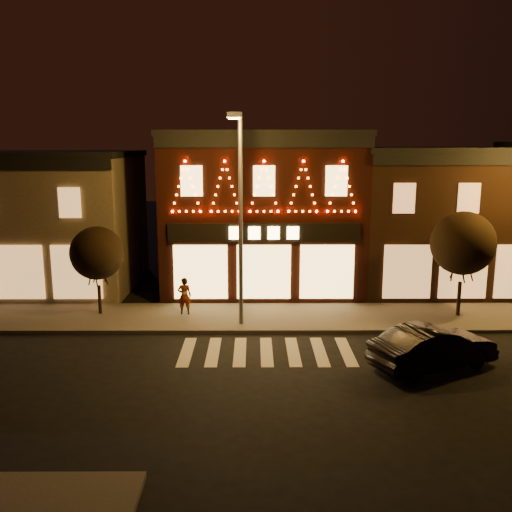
{
  "coord_description": "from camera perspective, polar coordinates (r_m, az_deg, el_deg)",
  "views": [
    {
      "loc": [
        -0.49,
        -15.74,
        7.67
      ],
      "look_at": [
        -0.4,
        4.0,
        3.68
      ],
      "focal_mm": 38.99,
      "sensor_mm": 36.0,
      "label": 1
    }
  ],
  "objects": [
    {
      "name": "ground",
      "position": [
        17.52,
        1.4,
        -14.53
      ],
      "size": [
        120.0,
        120.0,
        0.0
      ],
      "primitive_type": "plane",
      "color": "black",
      "rests_on": "ground"
    },
    {
      "name": "sidewalk_far",
      "position": [
        25.05,
        5.48,
        -6.27
      ],
      "size": [
        44.0,
        4.0,
        0.15
      ],
      "primitive_type": "cube",
      "color": "#47423D",
      "rests_on": "ground"
    },
    {
      "name": "building_left",
      "position": [
        32.51,
        -22.94,
        3.45
      ],
      "size": [
        12.2,
        8.28,
        7.3
      ],
      "color": "#6A5D4B",
      "rests_on": "ground"
    },
    {
      "name": "building_pulp",
      "position": [
        29.93,
        0.67,
        4.71
      ],
      "size": [
        10.2,
        8.34,
        8.3
      ],
      "color": "black",
      "rests_on": "ground"
    },
    {
      "name": "building_right_a",
      "position": [
        31.61,
        18.2,
        3.76
      ],
      "size": [
        9.2,
        8.28,
        7.5
      ],
      "color": "#331D12",
      "rests_on": "ground"
    },
    {
      "name": "streetlamp_mid",
      "position": [
        22.52,
        -1.68,
        5.31
      ],
      "size": [
        0.57,
        2.0,
        8.73
      ],
      "rotation": [
        0.0,
        0.0,
        0.1
      ],
      "color": "#59595E",
      "rests_on": "sidewalk_far"
    },
    {
      "name": "tree_left",
      "position": [
        25.56,
        -16.0,
        0.27
      ],
      "size": [
        2.37,
        2.37,
        3.96
      ],
      "rotation": [
        0.0,
        0.0,
        0.1
      ],
      "color": "black",
      "rests_on": "sidewalk_far"
    },
    {
      "name": "tree_right",
      "position": [
        25.85,
        20.47,
        1.23
      ],
      "size": [
        2.79,
        2.79,
        4.66
      ],
      "rotation": [
        0.0,
        0.0,
        -0.07
      ],
      "color": "black",
      "rests_on": "sidewalk_far"
    },
    {
      "name": "dark_sedan",
      "position": [
        20.44,
        17.73,
        -8.91
      ],
      "size": [
        4.84,
        3.34,
        1.51
      ],
      "primitive_type": "imported",
      "rotation": [
        0.0,
        0.0,
        1.99
      ],
      "color": "black",
      "rests_on": "ground"
    },
    {
      "name": "pedestrian",
      "position": [
        25.14,
        -7.35,
        -4.07
      ],
      "size": [
        0.63,
        0.43,
        1.68
      ],
      "primitive_type": "imported",
      "rotation": [
        0.0,
        0.0,
        3.19
      ],
      "color": "gray",
      "rests_on": "sidewalk_far"
    }
  ]
}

